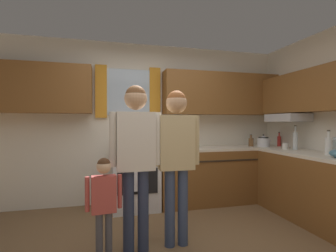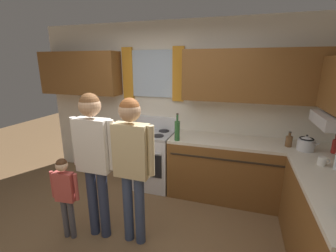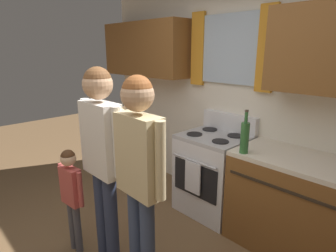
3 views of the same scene
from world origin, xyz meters
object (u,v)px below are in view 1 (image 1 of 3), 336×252
object	(u,v)px
bottle_tall_clear	(295,140)
stovetop_kettle	(263,141)
stove_oven	(135,177)
small_child	(104,198)
bottle_milk_white	(328,146)
adult_in_plaid	(176,148)
bottle_sauce_red	(279,141)
bottle_squat_brown	(251,142)
mug_ceramic_white	(285,146)
adult_holding_child	(136,147)
bottle_wine_green	(171,140)

from	to	relation	value
bottle_tall_clear	stovetop_kettle	xyz separation A→B (m)	(-0.18, 0.51, -0.05)
stove_oven	small_child	world-z (taller)	stove_oven
bottle_tall_clear	bottle_milk_white	xyz separation A→B (m)	(-0.07, -0.64, -0.02)
bottle_tall_clear	bottle_milk_white	distance (m)	0.64
stove_oven	bottle_tall_clear	world-z (taller)	bottle_tall_clear
adult_in_plaid	bottle_sauce_red	bearing A→B (deg)	27.58
stove_oven	bottle_milk_white	bearing A→B (deg)	-29.56
stove_oven	bottle_squat_brown	world-z (taller)	bottle_squat_brown
bottle_milk_white	adult_in_plaid	distance (m)	1.97
bottle_milk_white	stovetop_kettle	bearing A→B (deg)	95.58
stove_oven	stovetop_kettle	world-z (taller)	stovetop_kettle
stove_oven	mug_ceramic_white	size ratio (longest dim) A/B	8.76
mug_ceramic_white	adult_holding_child	bearing A→B (deg)	-163.07
adult_holding_child	adult_in_plaid	world-z (taller)	adult_holding_child
bottle_milk_white	small_child	distance (m)	2.75
bottle_sauce_red	adult_holding_child	distance (m)	2.85
stove_oven	mug_ceramic_white	xyz separation A→B (m)	(2.21, -0.58, 0.48)
bottle_milk_white	adult_in_plaid	world-z (taller)	adult_in_plaid
stovetop_kettle	small_child	size ratio (longest dim) A/B	0.28
stovetop_kettle	adult_holding_child	bearing A→B (deg)	-153.09
bottle_wine_green	adult_holding_child	world-z (taller)	adult_holding_child
bottle_milk_white	mug_ceramic_white	xyz separation A→B (m)	(-0.05, 0.70, -0.07)
bottle_sauce_red	bottle_squat_brown	xyz separation A→B (m)	(-0.49, 0.09, -0.02)
bottle_tall_clear	bottle_sauce_red	bearing A→B (deg)	76.22
bottle_wine_green	bottle_tall_clear	size ratio (longest dim) A/B	1.07
adult_holding_child	stove_oven	bearing A→B (deg)	83.60
mug_ceramic_white	adult_holding_child	distance (m)	2.47
bottle_milk_white	bottle_wine_green	bearing A→B (deg)	149.52
bottle_wine_green	bottle_squat_brown	bearing A→B (deg)	7.86
bottle_squat_brown	bottle_tall_clear	bearing A→B (deg)	-59.15
stove_oven	bottle_wine_green	size ratio (longest dim) A/B	2.79
bottle_milk_white	stovetop_kettle	distance (m)	1.15
stove_oven	bottle_sauce_red	bearing A→B (deg)	-3.04
bottle_sauce_red	stovetop_kettle	xyz separation A→B (m)	(-0.31, -0.00, 0.00)
stove_oven	adult_in_plaid	size ratio (longest dim) A/B	0.67
stove_oven	mug_ceramic_white	bearing A→B (deg)	-14.68
bottle_squat_brown	stovetop_kettle	bearing A→B (deg)	-27.18
adult_in_plaid	bottle_squat_brown	bearing A→B (deg)	36.02
bottle_milk_white	adult_in_plaid	size ratio (longest dim) A/B	0.19
adult_holding_child	bottle_sauce_red	bearing A→B (deg)	24.14
bottle_squat_brown	mug_ceramic_white	xyz separation A→B (m)	(0.24, -0.54, -0.03)
bottle_sauce_red	adult_holding_child	bearing A→B (deg)	-155.86
stovetop_kettle	small_child	bearing A→B (deg)	-153.25
mug_ceramic_white	stovetop_kettle	world-z (taller)	stovetop_kettle
bottle_milk_white	small_child	size ratio (longest dim) A/B	0.32
bottle_tall_clear	adult_holding_child	xyz separation A→B (m)	(-2.48, -0.65, 0.02)
small_child	mug_ceramic_white	bearing A→B (deg)	17.98
bottle_sauce_red	stovetop_kettle	bearing A→B (deg)	-179.58
adult_holding_child	small_child	xyz separation A→B (m)	(-0.31, -0.15, -0.44)
bottle_tall_clear	bottle_milk_white	bearing A→B (deg)	-96.34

